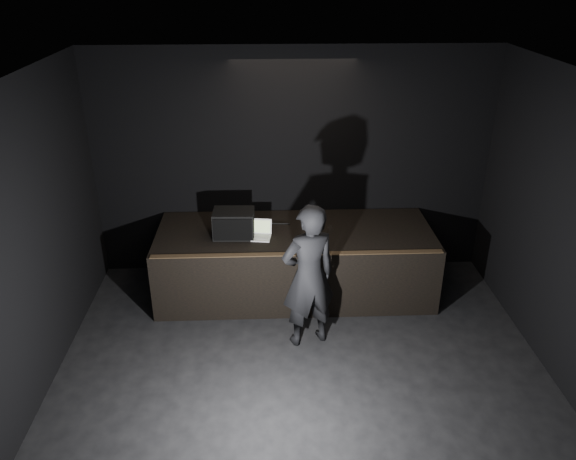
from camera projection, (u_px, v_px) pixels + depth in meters
The scene contains 11 objects.
ground at pixel (307, 423), 6.11m from camera, with size 7.00×7.00×0.00m, color black.
room_walls at pixel (311, 260), 5.23m from camera, with size 6.10×7.10×3.52m.
stage_riser at pixel (295, 261), 8.35m from camera, with size 4.00×1.50×1.00m, color black.
riser_lip at pixel (298, 254), 7.49m from camera, with size 3.92×0.10×0.01m, color brown.
stage_monitor at pixel (234, 224), 7.91m from camera, with size 0.59×0.44×0.38m.
cable at pixel (255, 223), 8.34m from camera, with size 0.02×0.02×1.03m, color black.
laptop at pixel (259, 233), 7.95m from camera, with size 0.37×0.34×0.23m.
beer_can at pixel (312, 237), 7.78m from camera, with size 0.07×0.07×0.16m.
plastic_cup at pixel (330, 229), 8.06m from camera, with size 0.08×0.08×0.10m, color white.
wii_remote at pixel (313, 246), 7.68m from camera, with size 0.03×0.15×0.03m, color white.
person at pixel (308, 276), 7.02m from camera, with size 0.71×0.47×1.95m, color black.
Camera 1 is at (-0.40, -4.57, 4.55)m, focal length 35.00 mm.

